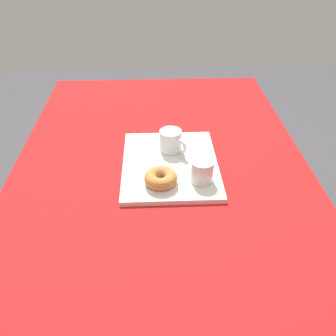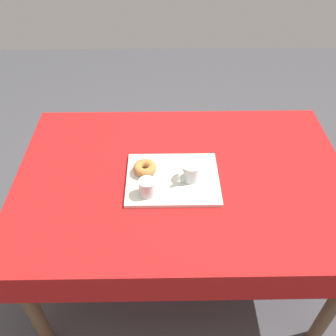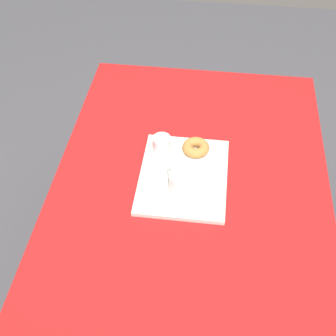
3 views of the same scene
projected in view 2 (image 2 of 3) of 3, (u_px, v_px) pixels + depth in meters
The scene contains 7 objects.
ground_plane at pixel (179, 266), 2.19m from camera, with size 6.00×6.00×0.00m, color #47474C.
dining_table at pixel (182, 189), 1.74m from camera, with size 1.54×1.05×0.76m.
serving_tray at pixel (173, 179), 1.65m from camera, with size 0.42×0.33×0.02m, color silver.
tea_mug_left at pixel (190, 172), 1.61m from camera, with size 0.11×0.10×0.08m.
water_glass_near at pixel (147, 188), 1.55m from camera, with size 0.07×0.07×0.08m.
donut_plate_left at pixel (145, 172), 1.67m from camera, with size 0.11×0.11×0.01m, color white.
sugar_donut_left at pixel (145, 168), 1.65m from camera, with size 0.11×0.11×0.04m, color #BC7F3D.
Camera 2 is at (-0.08, -1.21, 1.92)m, focal length 38.83 mm.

